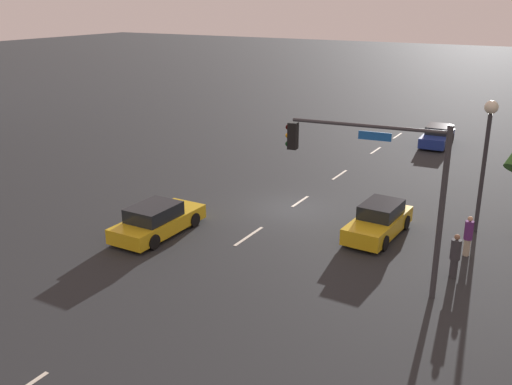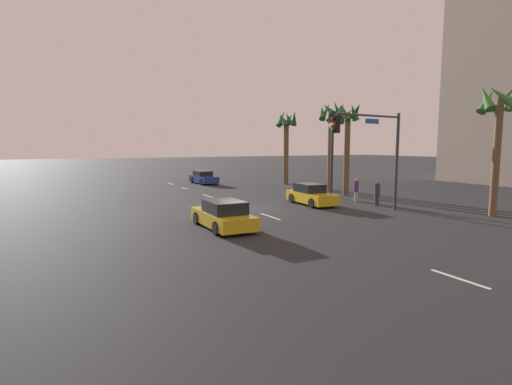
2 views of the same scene
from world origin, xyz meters
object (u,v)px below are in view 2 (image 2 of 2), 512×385
car_2 (203,178)px  palm_tree_0 (286,132)px  pedestrian_0 (356,189)px  traffic_signal (376,144)px  pedestrian_1 (377,193)px  streetlamp (332,145)px  palm_tree_1 (499,114)px  palm_tree_3 (348,130)px  palm_tree_2 (332,127)px  car_0 (223,215)px  car_1 (311,195)px

car_2 → palm_tree_0: palm_tree_0 is taller
pedestrian_0 → palm_tree_0: 14.47m
traffic_signal → pedestrian_1: size_ratio=3.56×
pedestrian_1 → pedestrian_0: bearing=178.4°
streetlamp → palm_tree_1: 11.55m
palm_tree_3 → traffic_signal: bearing=-28.0°
palm_tree_2 → palm_tree_3: palm_tree_2 is taller
pedestrian_0 → palm_tree_1: bearing=19.9°
car_2 → palm_tree_2: bearing=32.9°
car_0 → car_2: size_ratio=1.03×
streetlamp → palm_tree_2: (-3.30, 2.44, 1.53)m
traffic_signal → palm_tree_1: size_ratio=0.77×
car_1 → palm_tree_1: bearing=38.2°
car_1 → palm_tree_1: (8.52, 6.70, 5.14)m
car_2 → traffic_signal: size_ratio=0.74×
pedestrian_0 → palm_tree_2: size_ratio=0.21×
car_1 → pedestrian_0: (0.29, 3.73, 0.23)m
palm_tree_2 → car_1: bearing=-46.3°
car_2 → car_1: bearing=5.2°
traffic_signal → palm_tree_2: size_ratio=0.77×
pedestrian_0 → palm_tree_1: 10.04m
pedestrian_1 → palm_tree_0: 16.53m
traffic_signal → palm_tree_1: 6.77m
palm_tree_1 → palm_tree_2: bearing=-177.4°
car_1 → car_2: size_ratio=0.98×
streetlamp → car_0: bearing=-59.3°
traffic_signal → car_2: bearing=-172.1°
car_1 → palm_tree_3: size_ratio=0.58×
traffic_signal → palm_tree_3: palm_tree_3 is taller
palm_tree_0 → palm_tree_1: palm_tree_1 is taller
streetlamp → palm_tree_3: (-0.35, 1.79, 1.20)m
palm_tree_0 → pedestrian_1: bearing=-8.2°
traffic_signal → pedestrian_1: (-2.10, 2.20, -3.24)m
traffic_signal → palm_tree_3: bearing=152.0°
traffic_signal → pedestrian_0: 5.83m
car_0 → streetlamp: streetlamp is taller
car_0 → car_2: car_0 is taller
car_0 → car_2: 23.28m
palm_tree_2 → pedestrian_0: bearing=-20.9°
traffic_signal → palm_tree_0: palm_tree_0 is taller
palm_tree_0 → palm_tree_3: 10.47m
car_0 → palm_tree_2: palm_tree_2 is taller
pedestrian_0 → palm_tree_2: bearing=159.1°
car_0 → traffic_signal: bearing=90.5°
car_1 → palm_tree_3: (-2.83, 5.40, 4.64)m
car_0 → pedestrian_0: pedestrian_0 is taller
pedestrian_0 → streetlamp: bearing=-177.4°
palm_tree_2 → pedestrian_1: bearing=-16.1°
car_0 → car_1: size_ratio=1.05×
car_1 → streetlamp: size_ratio=0.75×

